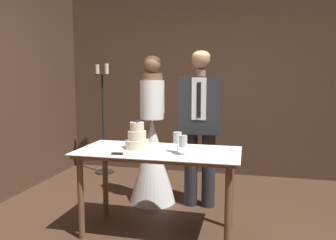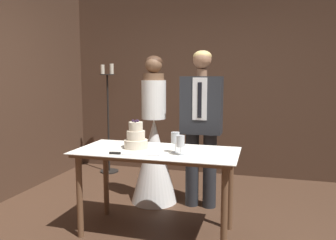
# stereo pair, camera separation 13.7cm
# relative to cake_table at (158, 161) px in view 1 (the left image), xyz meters

# --- Properties ---
(wall_back) EXTENTS (4.52, 0.12, 2.77)m
(wall_back) POSITION_rel_cake_table_xyz_m (0.15, 2.17, 0.69)
(wall_back) COLOR #513828
(wall_back) RESTS_ON ground_plane
(cake_table) EXTENTS (1.48, 0.71, 0.79)m
(cake_table) POSITION_rel_cake_table_xyz_m (0.00, 0.00, 0.00)
(cake_table) COLOR brown
(cake_table) RESTS_ON ground_plane
(tiered_cake) EXTENTS (0.22, 0.22, 0.27)m
(tiered_cake) POSITION_rel_cake_table_xyz_m (-0.21, 0.03, 0.20)
(tiered_cake) COLOR beige
(tiered_cake) RESTS_ON cake_table
(cake_knife) EXTENTS (0.44, 0.08, 0.02)m
(cake_knife) POSITION_rel_cake_table_xyz_m (-0.21, -0.24, 0.11)
(cake_knife) COLOR silver
(cake_knife) RESTS_ON cake_table
(wine_glass_near) EXTENTS (0.08, 0.08, 0.18)m
(wine_glass_near) POSITION_rel_cake_table_xyz_m (0.19, -0.05, 0.23)
(wine_glass_near) COLOR silver
(wine_glass_near) RESTS_ON cake_table
(wine_glass_middle) EXTENTS (0.07, 0.07, 0.17)m
(wine_glass_middle) POSITION_rel_cake_table_xyz_m (0.25, -0.13, 0.21)
(wine_glass_middle) COLOR silver
(wine_glass_middle) RESTS_ON cake_table
(bride) EXTENTS (0.54, 0.54, 1.70)m
(bride) POSITION_rel_cake_table_xyz_m (-0.28, 0.76, -0.07)
(bride) COLOR white
(bride) RESTS_ON ground_plane
(groom) EXTENTS (0.44, 0.25, 1.75)m
(groom) POSITION_rel_cake_table_xyz_m (0.28, 0.76, 0.29)
(groom) COLOR #282B30
(groom) RESTS_ON ground_plane
(candle_stand) EXTENTS (0.28, 0.28, 1.67)m
(candle_stand) POSITION_rel_cake_table_xyz_m (-1.33, 1.74, 0.10)
(candle_stand) COLOR black
(candle_stand) RESTS_ON ground_plane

